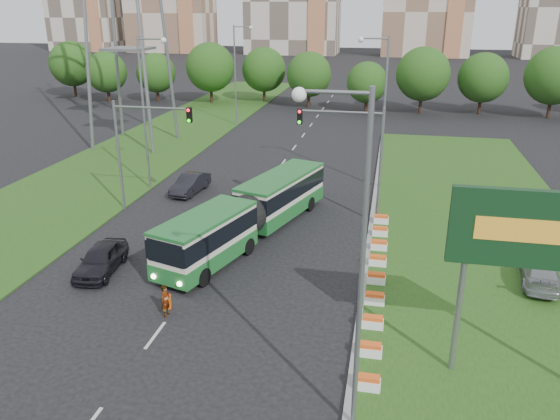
% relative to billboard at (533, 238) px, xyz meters
% --- Properties ---
extents(ground, '(360.00, 360.00, 0.00)m').
position_rel_billboard_xyz_m(ground, '(-12.25, 6.00, -6.16)').
color(ground, black).
rests_on(ground, ground).
extents(grass_median, '(14.00, 60.00, 0.15)m').
position_rel_billboard_xyz_m(grass_median, '(0.75, 14.00, -6.09)').
color(grass_median, '#224C15').
rests_on(grass_median, ground).
extents(median_kerb, '(0.30, 60.00, 0.18)m').
position_rel_billboard_xyz_m(median_kerb, '(-6.20, 14.00, -6.07)').
color(median_kerb, gray).
rests_on(median_kerb, ground).
extents(left_verge, '(12.00, 110.00, 0.10)m').
position_rel_billboard_xyz_m(left_verge, '(-30.25, 31.00, -6.11)').
color(left_verge, '#224C15').
rests_on(left_verge, ground).
extents(lane_markings, '(0.20, 100.00, 0.01)m').
position_rel_billboard_xyz_m(lane_markings, '(-15.25, 26.00, -6.16)').
color(lane_markings, beige).
rests_on(lane_markings, ground).
extents(flower_planters, '(1.10, 18.10, 0.60)m').
position_rel_billboard_xyz_m(flower_planters, '(-5.55, 6.80, -5.71)').
color(flower_planters, white).
rests_on(flower_planters, grass_median).
extents(billboard, '(6.00, 0.37, 8.00)m').
position_rel_billboard_xyz_m(billboard, '(0.00, 0.00, 0.00)').
color(billboard, gray).
rests_on(billboard, ground).
extents(traffic_mast_median, '(5.76, 0.32, 8.00)m').
position_rel_billboard_xyz_m(traffic_mast_median, '(-7.47, 16.00, -0.81)').
color(traffic_mast_median, gray).
rests_on(traffic_mast_median, ground).
extents(traffic_mast_left, '(5.76, 0.32, 8.00)m').
position_rel_billboard_xyz_m(traffic_mast_left, '(-22.63, 15.00, -0.81)').
color(traffic_mast_left, gray).
rests_on(traffic_mast_left, ground).
extents(street_lamps, '(36.00, 60.00, 12.00)m').
position_rel_billboard_xyz_m(street_lamps, '(-15.25, 16.00, -0.16)').
color(street_lamps, gray).
rests_on(street_lamps, ground).
extents(tree_line, '(120.00, 8.00, 9.00)m').
position_rel_billboard_xyz_m(tree_line, '(-2.25, 61.00, -1.66)').
color(tree_line, '#1E4A13').
rests_on(tree_line, ground).
extents(articulated_bus, '(2.60, 16.70, 2.75)m').
position_rel_billboard_xyz_m(articulated_bus, '(-13.97, 11.83, -4.48)').
color(articulated_bus, beige).
rests_on(articulated_bus, ground).
extents(car_left_near, '(2.34, 4.80, 1.58)m').
position_rel_billboard_xyz_m(car_left_near, '(-20.79, 5.37, -5.38)').
color(car_left_near, black).
rests_on(car_left_near, ground).
extents(car_left_far, '(2.10, 4.71, 1.50)m').
position_rel_billboard_xyz_m(car_left_far, '(-20.80, 19.62, -5.41)').
color(car_left_far, black).
rests_on(car_left_far, ground).
extents(car_median, '(2.55, 4.86, 1.34)m').
position_rel_billboard_xyz_m(car_median, '(3.00, 8.55, -5.34)').
color(car_median, '#909498').
rests_on(car_median, grass_median).
extents(pedestrian, '(0.41, 0.61, 1.65)m').
position_rel_billboard_xyz_m(pedestrian, '(-15.39, 1.72, -5.34)').
color(pedestrian, gray).
rests_on(pedestrian, ground).
extents(shopping_trolley, '(0.40, 0.42, 0.68)m').
position_rel_billboard_xyz_m(shopping_trolley, '(-15.65, 2.39, -5.83)').
color(shopping_trolley, '#E7510C').
rests_on(shopping_trolley, ground).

